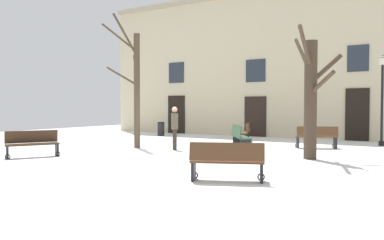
{
  "coord_description": "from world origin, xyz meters",
  "views": [
    {
      "loc": [
        8.03,
        -11.48,
        1.66
      ],
      "look_at": [
        0.0,
        1.75,
        1.13
      ],
      "focal_mm": 36.4,
      "sensor_mm": 36.0,
      "label": 1
    }
  ],
  "objects_px": {
    "tree_center": "(311,95)",
    "bench_near_lamp": "(227,161)",
    "person_crossing_plaza": "(175,126)",
    "bench_back_to_back_right": "(32,143)",
    "tree_foreground": "(135,85)",
    "bench_facing_shops": "(245,132)",
    "litter_bin": "(161,129)",
    "bench_far_corner": "(240,136)",
    "streetlamp": "(382,90)",
    "bench_near_center_tree": "(317,137)"
  },
  "relations": [
    {
      "from": "litter_bin",
      "to": "bench_far_corner",
      "type": "height_order",
      "value": "bench_far_corner"
    },
    {
      "from": "bench_near_lamp",
      "to": "bench_facing_shops",
      "type": "xyz_separation_m",
      "value": [
        -3.67,
        9.41,
        -0.01
      ]
    },
    {
      "from": "bench_back_to_back_right",
      "to": "person_crossing_plaza",
      "type": "bearing_deg",
      "value": -5.25
    },
    {
      "from": "tree_foreground",
      "to": "bench_near_lamp",
      "type": "relative_size",
      "value": 3.13
    },
    {
      "from": "tree_center",
      "to": "bench_facing_shops",
      "type": "height_order",
      "value": "tree_center"
    },
    {
      "from": "bench_far_corner",
      "to": "streetlamp",
      "type": "bearing_deg",
      "value": -87.03
    },
    {
      "from": "bench_far_corner",
      "to": "bench_facing_shops",
      "type": "height_order",
      "value": "bench_far_corner"
    },
    {
      "from": "litter_bin",
      "to": "bench_facing_shops",
      "type": "height_order",
      "value": "bench_facing_shops"
    },
    {
      "from": "bench_far_corner",
      "to": "bench_near_lamp",
      "type": "distance_m",
      "value": 7.2
    },
    {
      "from": "litter_bin",
      "to": "bench_near_center_tree",
      "type": "distance_m",
      "value": 9.5
    },
    {
      "from": "bench_near_lamp",
      "to": "bench_facing_shops",
      "type": "relative_size",
      "value": 0.98
    },
    {
      "from": "litter_bin",
      "to": "bench_near_center_tree",
      "type": "xyz_separation_m",
      "value": [
        9.23,
        -2.24,
        0.07
      ]
    },
    {
      "from": "litter_bin",
      "to": "bench_near_lamp",
      "type": "xyz_separation_m",
      "value": [
        9.22,
        -10.29,
        0.06
      ]
    },
    {
      "from": "bench_far_corner",
      "to": "bench_facing_shops",
      "type": "distance_m",
      "value": 2.89
    },
    {
      "from": "tree_center",
      "to": "streetlamp",
      "type": "distance_m",
      "value": 5.98
    },
    {
      "from": "bench_near_lamp",
      "to": "person_crossing_plaza",
      "type": "height_order",
      "value": "person_crossing_plaza"
    },
    {
      "from": "person_crossing_plaza",
      "to": "tree_foreground",
      "type": "bearing_deg",
      "value": 54.93
    },
    {
      "from": "streetlamp",
      "to": "bench_back_to_back_right",
      "type": "relative_size",
      "value": 2.33
    },
    {
      "from": "bench_facing_shops",
      "to": "person_crossing_plaza",
      "type": "height_order",
      "value": "person_crossing_plaza"
    },
    {
      "from": "litter_bin",
      "to": "bench_facing_shops",
      "type": "bearing_deg",
      "value": -9.06
    },
    {
      "from": "tree_center",
      "to": "streetlamp",
      "type": "xyz_separation_m",
      "value": [
        1.5,
        5.78,
        0.33
      ]
    },
    {
      "from": "tree_foreground",
      "to": "bench_back_to_back_right",
      "type": "relative_size",
      "value": 3.22
    },
    {
      "from": "streetlamp",
      "to": "bench_facing_shops",
      "type": "distance_m",
      "value": 6.19
    },
    {
      "from": "bench_far_corner",
      "to": "person_crossing_plaza",
      "type": "distance_m",
      "value": 2.76
    },
    {
      "from": "person_crossing_plaza",
      "to": "bench_facing_shops",
      "type": "bearing_deg",
      "value": -50.43
    },
    {
      "from": "tree_center",
      "to": "litter_bin",
      "type": "height_order",
      "value": "tree_center"
    },
    {
      "from": "litter_bin",
      "to": "bench_facing_shops",
      "type": "distance_m",
      "value": 5.62
    },
    {
      "from": "bench_facing_shops",
      "to": "bench_back_to_back_right",
      "type": "relative_size",
      "value": 1.05
    },
    {
      "from": "tree_foreground",
      "to": "bench_near_lamp",
      "type": "bearing_deg",
      "value": -35.43
    },
    {
      "from": "bench_back_to_back_right",
      "to": "streetlamp",
      "type": "bearing_deg",
      "value": -14.55
    },
    {
      "from": "bench_near_lamp",
      "to": "bench_back_to_back_right",
      "type": "relative_size",
      "value": 1.03
    },
    {
      "from": "person_crossing_plaza",
      "to": "bench_near_lamp",
      "type": "bearing_deg",
      "value": -176.37
    },
    {
      "from": "tree_foreground",
      "to": "bench_near_lamp",
      "type": "distance_m",
      "value": 8.0
    },
    {
      "from": "person_crossing_plaza",
      "to": "bench_back_to_back_right",
      "type": "bearing_deg",
      "value": 105.6
    },
    {
      "from": "tree_foreground",
      "to": "streetlamp",
      "type": "bearing_deg",
      "value": 35.6
    },
    {
      "from": "tree_foreground",
      "to": "bench_facing_shops",
      "type": "bearing_deg",
      "value": 61.94
    },
    {
      "from": "bench_near_center_tree",
      "to": "bench_far_corner",
      "type": "height_order",
      "value": "bench_far_corner"
    },
    {
      "from": "bench_facing_shops",
      "to": "bench_back_to_back_right",
      "type": "bearing_deg",
      "value": -40.13
    },
    {
      "from": "bench_far_corner",
      "to": "tree_foreground",
      "type": "bearing_deg",
      "value": 85.97
    },
    {
      "from": "tree_center",
      "to": "bench_back_to_back_right",
      "type": "xyz_separation_m",
      "value": [
        -7.94,
        -4.26,
        -1.58
      ]
    },
    {
      "from": "tree_foreground",
      "to": "bench_back_to_back_right",
      "type": "distance_m",
      "value": 4.64
    },
    {
      "from": "bench_near_center_tree",
      "to": "bench_near_lamp",
      "type": "xyz_separation_m",
      "value": [
        -0.01,
        -8.05,
        -0.01
      ]
    },
    {
      "from": "bench_back_to_back_right",
      "to": "person_crossing_plaza",
      "type": "relative_size",
      "value": 1.0
    },
    {
      "from": "tree_center",
      "to": "bench_near_lamp",
      "type": "xyz_separation_m",
      "value": [
        -0.62,
        -4.72,
        -1.57
      ]
    },
    {
      "from": "litter_bin",
      "to": "bench_near_center_tree",
      "type": "height_order",
      "value": "bench_near_center_tree"
    },
    {
      "from": "bench_far_corner",
      "to": "person_crossing_plaza",
      "type": "bearing_deg",
      "value": 102.84
    },
    {
      "from": "tree_foreground",
      "to": "person_crossing_plaza",
      "type": "bearing_deg",
      "value": 5.4
    },
    {
      "from": "tree_foreground",
      "to": "bench_near_lamp",
      "type": "xyz_separation_m",
      "value": [
        6.3,
        -4.48,
        -2.07
      ]
    },
    {
      "from": "tree_center",
      "to": "person_crossing_plaza",
      "type": "xyz_separation_m",
      "value": [
        -5.12,
        -0.07,
        -1.11
      ]
    },
    {
      "from": "bench_near_center_tree",
      "to": "bench_near_lamp",
      "type": "distance_m",
      "value": 8.05
    }
  ]
}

